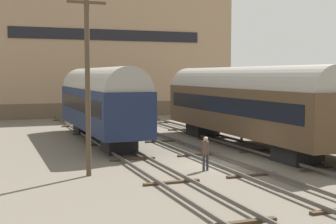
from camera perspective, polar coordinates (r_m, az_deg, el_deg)
The scene contains 10 objects.
ground_plane at distance 25.07m, azimuth 6.61°, elevation -6.40°, with size 200.00×200.00×0.00m, color #60594C.
track_left at distance 23.47m, azimuth -2.24°, elevation -6.78°, with size 2.60×60.00×0.26m.
track_middle at distance 25.04m, azimuth 6.61°, elevation -6.08°, with size 2.60×60.00×0.26m.
track_right at distance 27.13m, azimuth 14.23°, elevation -5.37°, with size 2.60×60.00×0.26m.
train_car_brown at distance 31.03m, azimuth 8.96°, elevation 1.31°, with size 2.91×18.40×5.27m.
train_car_navy at distance 33.60m, azimuth -8.27°, elevation 1.47°, with size 3.14×15.40×5.25m.
station_platform at distance 28.49m, azimuth 18.90°, elevation -3.34°, with size 2.74×15.70×1.03m.
person_worker at distance 23.30m, azimuth 4.61°, elevation -4.68°, with size 0.32×0.32×1.70m.
utility_pole at distance 22.06m, azimuth -9.79°, elevation 4.47°, with size 1.80×0.24×9.18m.
warehouse_building at distance 58.81m, azimuth -8.59°, elevation 8.01°, with size 30.59×12.25×16.60m.
Camera 1 is at (-11.44, -21.79, 4.79)m, focal length 50.00 mm.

